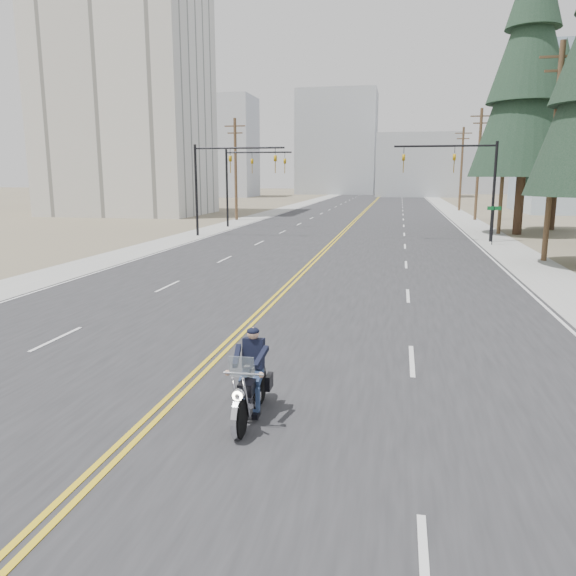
# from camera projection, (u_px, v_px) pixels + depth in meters

# --- Properties ---
(ground_plane) EXTENTS (400.00, 400.00, 0.00)m
(ground_plane) POSITION_uv_depth(u_px,v_px,m) (163.00, 409.00, 11.34)
(ground_plane) COLOR #776D56
(ground_plane) RESTS_ON ground
(road) EXTENTS (20.00, 200.00, 0.01)m
(road) POSITION_uv_depth(u_px,v_px,m) (366.00, 210.00, 78.68)
(road) COLOR #303033
(road) RESTS_ON ground
(sidewalk_left) EXTENTS (3.00, 200.00, 0.01)m
(sidewalk_left) POSITION_uv_depth(u_px,v_px,m) (286.00, 209.00, 80.86)
(sidewalk_left) COLOR #A5A5A0
(sidewalk_left) RESTS_ON ground
(sidewalk_right) EXTENTS (3.00, 200.00, 0.01)m
(sidewalk_right) POSITION_uv_depth(u_px,v_px,m) (451.00, 210.00, 76.50)
(sidewalk_right) COLOR #A5A5A0
(sidewalk_right) RESTS_ON ground
(traffic_mast_left) EXTENTS (7.10, 0.26, 7.00)m
(traffic_mast_left) POSITION_uv_depth(u_px,v_px,m) (221.00, 172.00, 42.86)
(traffic_mast_left) COLOR black
(traffic_mast_left) RESTS_ON ground
(traffic_mast_right) EXTENTS (7.10, 0.26, 7.00)m
(traffic_mast_right) POSITION_uv_depth(u_px,v_px,m) (465.00, 172.00, 39.45)
(traffic_mast_right) COLOR black
(traffic_mast_right) RESTS_ON ground
(traffic_mast_far) EXTENTS (6.10, 0.26, 7.00)m
(traffic_mast_far) POSITION_uv_depth(u_px,v_px,m) (245.00, 173.00, 50.63)
(traffic_mast_far) COLOR black
(traffic_mast_far) RESTS_ON ground
(street_sign) EXTENTS (0.90, 0.06, 2.62)m
(street_sign) POSITION_uv_depth(u_px,v_px,m) (494.00, 219.00, 37.80)
(street_sign) COLOR black
(street_sign) RESTS_ON ground
(utility_pole_b) EXTENTS (2.20, 0.30, 11.50)m
(utility_pole_b) POSITION_uv_depth(u_px,v_px,m) (553.00, 150.00, 29.92)
(utility_pole_b) COLOR brown
(utility_pole_b) RESTS_ON ground
(utility_pole_c) EXTENTS (2.20, 0.30, 11.00)m
(utility_pole_c) POSITION_uv_depth(u_px,v_px,m) (504.00, 162.00, 44.40)
(utility_pole_c) COLOR brown
(utility_pole_c) RESTS_ON ground
(utility_pole_d) EXTENTS (2.20, 0.30, 11.50)m
(utility_pole_d) POSITION_uv_depth(u_px,v_px,m) (478.00, 163.00, 58.78)
(utility_pole_d) COLOR brown
(utility_pole_d) RESTS_ON ground
(utility_pole_e) EXTENTS (2.20, 0.30, 11.00)m
(utility_pole_e) POSITION_uv_depth(u_px,v_px,m) (461.00, 168.00, 75.18)
(utility_pole_e) COLOR brown
(utility_pole_e) RESTS_ON ground
(utility_pole_left) EXTENTS (2.20, 0.30, 10.50)m
(utility_pole_left) POSITION_uv_depth(u_px,v_px,m) (236.00, 168.00, 58.82)
(utility_pole_left) COLOR brown
(utility_pole_left) RESTS_ON ground
(apartment_block) EXTENTS (18.00, 14.00, 30.00)m
(apartment_block) POSITION_uv_depth(u_px,v_px,m) (125.00, 87.00, 66.63)
(apartment_block) COLOR silver
(apartment_block) RESTS_ON ground
(haze_bldg_a) EXTENTS (14.00, 12.00, 22.00)m
(haze_bldg_a) POSITION_uv_depth(u_px,v_px,m) (223.00, 147.00, 126.46)
(haze_bldg_a) COLOR #B7BCC6
(haze_bldg_a) RESTS_ON ground
(haze_bldg_b) EXTENTS (18.00, 14.00, 14.00)m
(haze_bldg_b) POSITION_uv_depth(u_px,v_px,m) (416.00, 165.00, 128.70)
(haze_bldg_b) COLOR #ADB2B7
(haze_bldg_b) RESTS_ON ground
(haze_bldg_d) EXTENTS (20.00, 15.00, 26.00)m
(haze_bldg_d) POSITION_uv_depth(u_px,v_px,m) (337.00, 143.00, 145.75)
(haze_bldg_d) COLOR #ADB2B7
(haze_bldg_d) RESTS_ON ground
(haze_bldg_e) EXTENTS (14.00, 14.00, 12.00)m
(haze_bldg_e) POSITION_uv_depth(u_px,v_px,m) (479.00, 171.00, 149.72)
(haze_bldg_e) COLOR #B7BCC6
(haze_bldg_e) RESTS_ON ground
(haze_bldg_f) EXTENTS (12.00, 12.00, 16.00)m
(haze_bldg_f) POSITION_uv_depth(u_px,v_px,m) (186.00, 163.00, 144.33)
(haze_bldg_f) COLOR #ADB2B7
(haze_bldg_f) RESTS_ON ground
(motorcyclist) EXTENTS (1.00, 2.26, 1.75)m
(motorcyclist) POSITION_uv_depth(u_px,v_px,m) (250.00, 376.00, 10.72)
(motorcyclist) COLOR black
(motorcyclist) RESTS_ON ground
(conifer_tall) EXTENTS (8.21, 8.21, 22.81)m
(conifer_tall) POSITION_uv_depth(u_px,v_px,m) (530.00, 63.00, 42.68)
(conifer_tall) COLOR #382619
(conifer_tall) RESTS_ON ground
(conifer_far) EXTENTS (5.91, 5.91, 15.84)m
(conifer_far) POSITION_uv_depth(u_px,v_px,m) (560.00, 122.00, 47.36)
(conifer_far) COLOR #382619
(conifer_far) RESTS_ON ground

